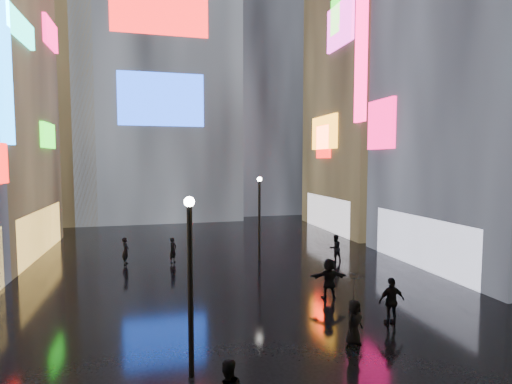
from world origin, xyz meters
name	(u,v)px	position (x,y,z in m)	size (l,w,h in m)	color
ground	(222,267)	(0.00, 20.00, 0.00)	(140.00, 140.00, 0.00)	black
building_right_mid	(502,8)	(15.98, 17.01, 14.99)	(10.28, 13.70, 30.00)	black
building_right_far	(379,74)	(15.98, 30.00, 13.98)	(10.28, 12.00, 28.00)	black
tower_main	(159,26)	(-3.00, 43.97, 21.01)	(16.00, 14.20, 42.00)	black
tower_flank_right	(259,73)	(9.00, 46.00, 17.00)	(12.00, 12.00, 34.00)	black
tower_flank_left	(48,93)	(-14.00, 42.00, 13.00)	(10.00, 10.00, 26.00)	black
lamp_near	(190,276)	(-2.80, 8.50, 2.94)	(0.30, 0.30, 5.20)	black
lamp_far	(259,213)	(2.49, 20.98, 2.94)	(0.30, 0.30, 5.20)	black
pedestrian_3	(392,301)	(4.88, 10.36, 0.89)	(1.05, 0.44, 1.79)	black
pedestrian_4	(354,322)	(2.69, 9.18, 0.76)	(0.75, 0.49, 1.53)	black
pedestrian_5	(329,278)	(3.78, 13.55, 0.91)	(1.69, 0.54, 1.82)	black
pedestrian_6	(173,250)	(-2.75, 21.70, 0.77)	(0.56, 0.37, 1.54)	black
pedestrian_7	(335,248)	(6.95, 19.60, 0.82)	(0.80, 0.62, 1.65)	black
umbrella_2	(355,286)	(2.69, 9.18, 2.00)	(1.03, 1.05, 0.95)	black
pedestrian_8	(126,251)	(-5.51, 22.03, 0.80)	(0.59, 0.39, 1.61)	black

